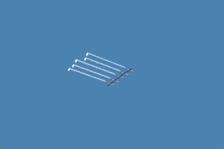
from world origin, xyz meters
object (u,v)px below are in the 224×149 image
at_px(jet_far_left, 110,84).
at_px(jet_inner_right, 125,74).
at_px(jet_inner_left, 115,81).
at_px(jet_far_right, 130,70).
at_px(jet_center, 120,77).

bearing_deg(jet_far_left, jet_inner_right, 0.35).
xyz_separation_m(jet_inner_left, jet_far_right, (26.45, 0.46, -0.31)).
relative_size(jet_far_left, jet_inner_left, 1.00).
relative_size(jet_far_left, jet_far_right, 1.00).
bearing_deg(jet_inner_left, jet_center, 2.65).
height_order(jet_inner_right, jet_far_right, jet_inner_right).
bearing_deg(jet_center, jet_inner_right, -2.35).
bearing_deg(jet_inner_right, jet_far_right, 2.46).
distance_m(jet_far_left, jet_inner_left, 8.37).
xyz_separation_m(jet_center, jet_inner_right, (8.45, -0.35, -0.13)).
bearing_deg(jet_center, jet_far_left, -178.35).
bearing_deg(jet_inner_right, jet_far_left, -179.65).
bearing_deg(jet_center, jet_inner_left, -177.35).
height_order(jet_far_left, jet_center, jet_center).
bearing_deg(jet_center, jet_far_right, 0.10).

